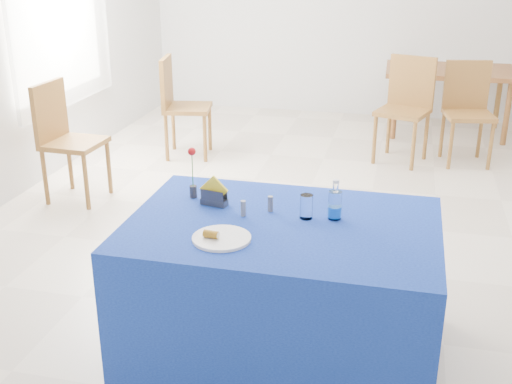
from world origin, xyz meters
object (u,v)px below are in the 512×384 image
at_px(chair_bg_left, 407,102).
at_px(chair_bg_right, 467,105).
at_px(chair_win_b, 178,100).
at_px(oak_table, 451,76).
at_px(plate, 222,238).
at_px(blue_table, 281,287).
at_px(chair_win_a, 64,133).
at_px(water_bottle, 335,206).

bearing_deg(chair_bg_left, chair_bg_right, 26.99).
bearing_deg(chair_win_b, chair_bg_right, -89.93).
height_order(oak_table, chair_bg_left, chair_bg_left).
bearing_deg(plate, chair_win_b, 113.32).
xyz_separation_m(blue_table, chair_bg_right, (1.16, 3.64, 0.20)).
height_order(blue_table, oak_table, blue_table).
bearing_deg(chair_win_a, water_bottle, -120.68).
relative_size(water_bottle, oak_table, 0.15).
height_order(oak_table, chair_bg_right, chair_bg_right).
height_order(chair_bg_left, chair_win_a, chair_bg_left).
relative_size(plate, chair_win_a, 0.28).
relative_size(water_bottle, chair_bg_left, 0.21).
distance_m(oak_table, chair_bg_left, 1.19).
bearing_deg(plate, oak_table, 75.33).
relative_size(water_bottle, chair_bg_right, 0.21).
relative_size(chair_bg_left, chair_win_b, 1.02).
distance_m(blue_table, chair_win_a, 2.86).
height_order(plate, blue_table, plate).
distance_m(chair_bg_right, chair_win_b, 2.91).
xyz_separation_m(plate, chair_bg_left, (0.82, 3.80, -0.16)).
bearing_deg(chair_bg_left, oak_table, 84.51).
xyz_separation_m(plate, chair_win_b, (-1.46, 3.38, -0.17)).
relative_size(blue_table, chair_win_a, 1.57).
bearing_deg(chair_bg_left, chair_win_b, -151.90).
relative_size(oak_table, chair_win_b, 1.44).
xyz_separation_m(blue_table, oak_table, (1.03, 4.63, 0.30)).
xyz_separation_m(chair_bg_left, chair_win_b, (-2.27, -0.42, -0.01)).
distance_m(plate, chair_win_a, 2.85).
bearing_deg(chair_win_b, chair_win_a, 148.20).
bearing_deg(plate, chair_win_a, 134.57).
relative_size(plate, chair_bg_right, 0.29).
bearing_deg(oak_table, chair_bg_right, -82.66).
bearing_deg(plate, chair_bg_left, 77.90).
bearing_deg(chair_bg_left, plate, -84.49).
height_order(chair_bg_right, chair_win_b, chair_win_b).
height_order(plate, chair_win_a, chair_win_a).
bearing_deg(chair_bg_right, chair_win_b, 179.61).
bearing_deg(chair_bg_right, chair_bg_left, 178.73).
bearing_deg(oak_table, blue_table, -102.56).
distance_m(oak_table, chair_win_a, 4.36).
relative_size(oak_table, chair_bg_right, 1.47).
height_order(chair_bg_left, chair_win_b, chair_bg_left).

